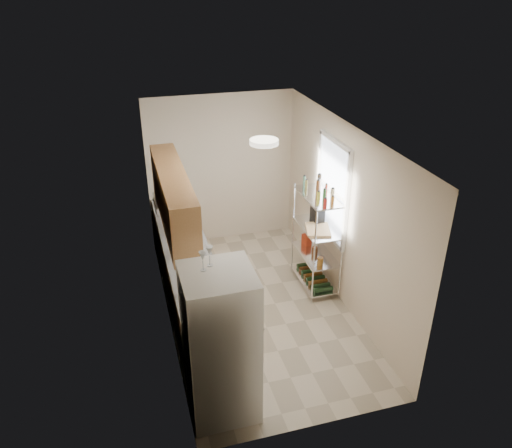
{
  "coord_description": "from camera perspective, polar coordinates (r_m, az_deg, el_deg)",
  "views": [
    {
      "loc": [
        -1.62,
        -5.65,
        4.36
      ],
      "look_at": [
        0.06,
        0.25,
        1.22
      ],
      "focal_mm": 35.0,
      "sensor_mm": 36.0,
      "label": 1
    }
  ],
  "objects": [
    {
      "name": "frying_pan_large",
      "position": [
        7.46,
        -9.05,
        -0.66
      ],
      "size": [
        0.28,
        0.28,
        0.05
      ],
      "primitive_type": "cylinder",
      "rotation": [
        0.0,
        0.0,
        0.06
      ],
      "color": "black",
      "rests_on": "counter_run"
    },
    {
      "name": "range_hood",
      "position": [
        7.22,
        -9.56,
        2.45
      ],
      "size": [
        0.5,
        0.6,
        0.12
      ],
      "primitive_type": "cube",
      "color": "#B7BABC",
      "rests_on": "room"
    },
    {
      "name": "upper_cabinets",
      "position": [
        6.32,
        -9.41,
        2.94
      ],
      "size": [
        0.33,
        2.2,
        0.72
      ],
      "primitive_type": "cube",
      "color": "tan",
      "rests_on": "room"
    },
    {
      "name": "bakers_rack",
      "position": [
        7.27,
        7.08,
        0.34
      ],
      "size": [
        0.45,
        0.9,
        1.73
      ],
      "color": "silver",
      "rests_on": "ground"
    },
    {
      "name": "frying_pan_small",
      "position": [
        7.42,
        -8.77,
        -0.82
      ],
      "size": [
        0.24,
        0.24,
        0.04
      ],
      "primitive_type": "cylinder",
      "rotation": [
        0.0,
        0.0,
        0.2
      ],
      "color": "black",
      "rests_on": "counter_run"
    },
    {
      "name": "refrigerator",
      "position": [
        5.36,
        -4.09,
        -13.56
      ],
      "size": [
        0.72,
        0.72,
        1.75
      ],
      "primitive_type": "cube",
      "color": "white",
      "rests_on": "ground"
    },
    {
      "name": "espresso_machine",
      "position": [
        7.4,
        7.03,
        1.09
      ],
      "size": [
        0.16,
        0.23,
        0.25
      ],
      "primitive_type": "cube",
      "rotation": [
        0.0,
        0.0,
        0.1
      ],
      "color": "black",
      "rests_on": "bakers_rack"
    },
    {
      "name": "storage_bag",
      "position": [
        7.73,
        5.81,
        -1.78
      ],
      "size": [
        0.13,
        0.16,
        0.16
      ],
      "primitive_type": "cube",
      "rotation": [
        0.0,
        0.0,
        0.22
      ],
      "color": "#AF3115",
      "rests_on": "bakers_rack"
    },
    {
      "name": "cutting_board",
      "position": [
        7.21,
        7.1,
        -0.63
      ],
      "size": [
        0.44,
        0.5,
        0.03
      ],
      "primitive_type": "cube",
      "rotation": [
        0.0,
        0.0,
        -0.27
      ],
      "color": "tan",
      "rests_on": "bakers_rack"
    },
    {
      "name": "ceiling_dome",
      "position": [
        5.87,
        0.92,
        9.37
      ],
      "size": [
        0.34,
        0.34,
        0.05
      ],
      "primitive_type": "cylinder",
      "color": "white",
      "rests_on": "room"
    },
    {
      "name": "rice_cooker",
      "position": [
        6.83,
        -7.78,
        -2.56
      ],
      "size": [
        0.26,
        0.26,
        0.21
      ],
      "primitive_type": "cylinder",
      "color": "white",
      "rests_on": "counter_run"
    },
    {
      "name": "room",
      "position": [
        6.63,
        0.1,
        -0.36
      ],
      "size": [
        2.52,
        4.42,
        2.62
      ],
      "color": "beige",
      "rests_on": "ground"
    },
    {
      "name": "wine_glass_a",
      "position": [
        4.84,
        -6.1,
        -4.25
      ],
      "size": [
        0.07,
        0.07,
        0.21
      ],
      "primitive_type": null,
      "color": "silver",
      "rests_on": "refrigerator"
    },
    {
      "name": "counter_run",
      "position": [
        7.27,
        -7.89,
        -5.67
      ],
      "size": [
        0.63,
        3.51,
        0.9
      ],
      "color": "tan",
      "rests_on": "ground"
    },
    {
      "name": "window",
      "position": [
        7.21,
        8.74,
        3.88
      ],
      "size": [
        0.06,
        1.0,
        1.46
      ],
      "primitive_type": "cube",
      "color": "white",
      "rests_on": "room"
    },
    {
      "name": "wine_glass_b",
      "position": [
        4.91,
        -5.34,
        -3.66
      ],
      "size": [
        0.08,
        0.08,
        0.22
      ],
      "primitive_type": null,
      "color": "silver",
      "rests_on": "refrigerator"
    }
  ]
}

